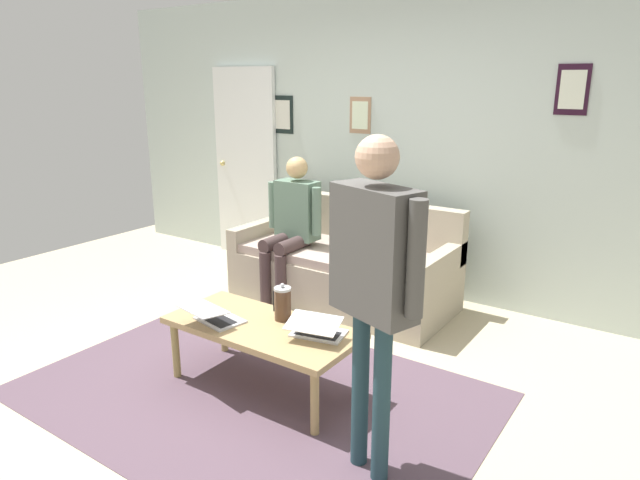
{
  "coord_description": "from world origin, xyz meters",
  "views": [
    {
      "loc": [
        -2.26,
        2.47,
        1.91
      ],
      "look_at": [
        -0.05,
        -0.75,
        0.8
      ],
      "focal_mm": 31.54,
      "sensor_mm": 36.0,
      "label": 1
    }
  ],
  "objects_px": {
    "couch": "(345,268)",
    "french_press": "(283,303)",
    "coffee_table": "(262,331)",
    "laptop_center": "(317,330)",
    "interior_door": "(246,165)",
    "laptop_left": "(214,316)",
    "person_seated": "(292,221)",
    "person_standing": "(374,268)"
  },
  "relations": [
    {
      "from": "couch",
      "to": "french_press",
      "type": "xyz_separation_m",
      "value": [
        -0.41,
        1.41,
        0.24
      ]
    },
    {
      "from": "coffee_table",
      "to": "french_press",
      "type": "height_order",
      "value": "french_press"
    },
    {
      "from": "french_press",
      "to": "laptop_center",
      "type": "bearing_deg",
      "value": 166.28
    },
    {
      "from": "interior_door",
      "to": "laptop_left",
      "type": "distance_m",
      "value": 2.9
    },
    {
      "from": "interior_door",
      "to": "person_seated",
      "type": "height_order",
      "value": "interior_door"
    },
    {
      "from": "coffee_table",
      "to": "laptop_center",
      "type": "distance_m",
      "value": 0.39
    },
    {
      "from": "interior_door",
      "to": "person_standing",
      "type": "xyz_separation_m",
      "value": [
        -2.96,
        2.44,
        0.06
      ]
    },
    {
      "from": "laptop_left",
      "to": "person_standing",
      "type": "bearing_deg",
      "value": 172.06
    },
    {
      "from": "couch",
      "to": "coffee_table",
      "type": "bearing_deg",
      "value": 102.93
    },
    {
      "from": "laptop_left",
      "to": "laptop_center",
      "type": "relative_size",
      "value": 1.02
    },
    {
      "from": "person_standing",
      "to": "couch",
      "type": "bearing_deg",
      "value": -54.86
    },
    {
      "from": "laptop_left",
      "to": "person_seated",
      "type": "distance_m",
      "value": 1.57
    },
    {
      "from": "coffee_table",
      "to": "laptop_center",
      "type": "bearing_deg",
      "value": -170.85
    },
    {
      "from": "interior_door",
      "to": "couch",
      "type": "relative_size",
      "value": 1.07
    },
    {
      "from": "person_standing",
      "to": "french_press",
      "type": "bearing_deg",
      "value": -26.83
    },
    {
      "from": "couch",
      "to": "person_seated",
      "type": "bearing_deg",
      "value": 28.95
    },
    {
      "from": "laptop_center",
      "to": "person_seated",
      "type": "distance_m",
      "value": 1.72
    },
    {
      "from": "french_press",
      "to": "person_seated",
      "type": "bearing_deg",
      "value": -55.25
    },
    {
      "from": "person_standing",
      "to": "coffee_table",
      "type": "bearing_deg",
      "value": -18.27
    },
    {
      "from": "interior_door",
      "to": "laptop_left",
      "type": "relative_size",
      "value": 5.47
    },
    {
      "from": "french_press",
      "to": "person_standing",
      "type": "relative_size",
      "value": 0.15
    },
    {
      "from": "couch",
      "to": "laptop_left",
      "type": "height_order",
      "value": "couch"
    },
    {
      "from": "couch",
      "to": "laptop_center",
      "type": "height_order",
      "value": "couch"
    },
    {
      "from": "french_press",
      "to": "person_seated",
      "type": "xyz_separation_m",
      "value": [
        0.82,
        -1.19,
        0.18
      ]
    },
    {
      "from": "interior_door",
      "to": "person_seated",
      "type": "relative_size",
      "value": 1.6
    },
    {
      "from": "laptop_left",
      "to": "french_press",
      "type": "bearing_deg",
      "value": -138.94
    },
    {
      "from": "coffee_table",
      "to": "french_press",
      "type": "distance_m",
      "value": 0.22
    },
    {
      "from": "french_press",
      "to": "person_standing",
      "type": "xyz_separation_m",
      "value": [
        -0.9,
        0.46,
        0.54
      ]
    },
    {
      "from": "coffee_table",
      "to": "person_seated",
      "type": "height_order",
      "value": "person_seated"
    },
    {
      "from": "couch",
      "to": "coffee_table",
      "type": "xyz_separation_m",
      "value": [
        -0.36,
        1.55,
        0.08
      ]
    },
    {
      "from": "couch",
      "to": "person_seated",
      "type": "height_order",
      "value": "person_seated"
    },
    {
      "from": "couch",
      "to": "laptop_center",
      "type": "relative_size",
      "value": 5.22
    },
    {
      "from": "person_standing",
      "to": "interior_door",
      "type": "bearing_deg",
      "value": -39.5
    },
    {
      "from": "couch",
      "to": "laptop_center",
      "type": "distance_m",
      "value": 1.67
    },
    {
      "from": "person_standing",
      "to": "laptop_center",
      "type": "bearing_deg",
      "value": -33.0
    },
    {
      "from": "interior_door",
      "to": "laptop_left",
      "type": "bearing_deg",
      "value": 127.32
    },
    {
      "from": "interior_door",
      "to": "couch",
      "type": "height_order",
      "value": "interior_door"
    },
    {
      "from": "couch",
      "to": "coffee_table",
      "type": "height_order",
      "value": "couch"
    },
    {
      "from": "person_seated",
      "to": "coffee_table",
      "type": "bearing_deg",
      "value": 119.99
    },
    {
      "from": "interior_door",
      "to": "laptop_left",
      "type": "height_order",
      "value": "interior_door"
    },
    {
      "from": "laptop_left",
      "to": "laptop_center",
      "type": "xyz_separation_m",
      "value": [
        -0.65,
        -0.21,
        -0.0
      ]
    },
    {
      "from": "couch",
      "to": "person_seated",
      "type": "relative_size",
      "value": 1.5
    }
  ]
}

